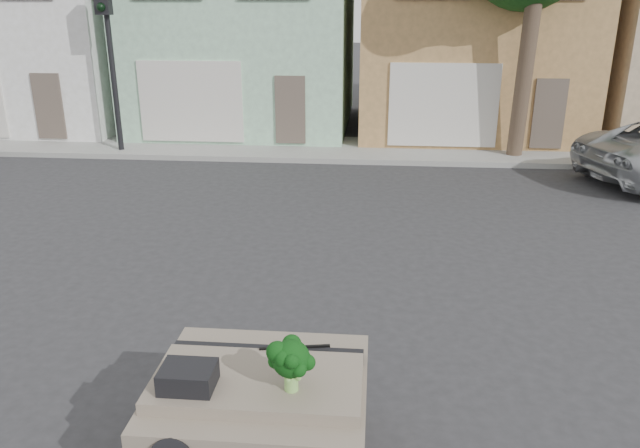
# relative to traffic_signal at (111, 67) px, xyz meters

# --- Properties ---
(ground_plane) EXTENTS (120.00, 120.00, 0.00)m
(ground_plane) POSITION_rel_traffic_signal_xyz_m (6.50, -9.50, -2.55)
(ground_plane) COLOR #303033
(ground_plane) RESTS_ON ground
(sidewalk) EXTENTS (40.00, 3.00, 0.15)m
(sidewalk) POSITION_rel_traffic_signal_xyz_m (6.50, 1.00, -2.47)
(sidewalk) COLOR gray
(sidewalk) RESTS_ON ground
(townhouse_white) EXTENTS (7.20, 8.20, 7.55)m
(townhouse_white) POSITION_rel_traffic_signal_xyz_m (-4.50, 5.00, 1.23)
(townhouse_white) COLOR white
(townhouse_white) RESTS_ON ground
(townhouse_mint) EXTENTS (7.20, 8.20, 7.55)m
(townhouse_mint) POSITION_rel_traffic_signal_xyz_m (3.00, 5.00, 1.23)
(townhouse_mint) COLOR #A0D1AD
(townhouse_mint) RESTS_ON ground
(townhouse_tan) EXTENTS (7.20, 8.20, 7.55)m
(townhouse_tan) POSITION_rel_traffic_signal_xyz_m (10.50, 5.00, 1.23)
(townhouse_tan) COLOR #AE834E
(townhouse_tan) RESTS_ON ground
(traffic_signal) EXTENTS (0.40, 0.40, 5.10)m
(traffic_signal) POSITION_rel_traffic_signal_xyz_m (0.00, 0.00, 0.00)
(traffic_signal) COLOR black
(traffic_signal) RESTS_ON ground
(tree_near) EXTENTS (4.40, 4.00, 8.50)m
(tree_near) POSITION_rel_traffic_signal_xyz_m (11.50, 0.30, 1.70)
(tree_near) COLOR #164013
(tree_near) RESTS_ON ground
(car_dashboard) EXTENTS (2.00, 1.80, 1.12)m
(car_dashboard) POSITION_rel_traffic_signal_xyz_m (6.50, -12.50, -1.99)
(car_dashboard) COLOR gray
(car_dashboard) RESTS_ON ground
(instrument_hump) EXTENTS (0.48, 0.38, 0.20)m
(instrument_hump) POSITION_rel_traffic_signal_xyz_m (5.92, -12.85, -1.33)
(instrument_hump) COLOR black
(instrument_hump) RESTS_ON car_dashboard
(wiper_arm) EXTENTS (0.69, 0.15, 0.02)m
(wiper_arm) POSITION_rel_traffic_signal_xyz_m (6.78, -12.12, -1.42)
(wiper_arm) COLOR black
(wiper_arm) RESTS_ON car_dashboard
(broccoli) EXTENTS (0.53, 0.53, 0.50)m
(broccoli) POSITION_rel_traffic_signal_xyz_m (6.84, -12.81, -1.18)
(broccoli) COLOR black
(broccoli) RESTS_ON car_dashboard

